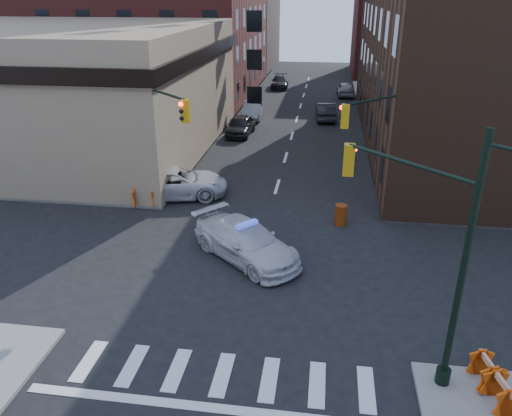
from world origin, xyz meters
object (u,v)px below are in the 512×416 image
(parked_car_enear, at_px, (326,111))
(barricade_nw_a, at_px, (144,196))
(police_car, at_px, (246,242))
(pedestrian_a, at_px, (123,181))
(barricade_se_a, at_px, (487,373))
(parked_car_wnear, at_px, (241,125))
(parked_car_wfar, at_px, (253,110))
(barrel_bank, at_px, (179,190))
(barrel_road, at_px, (341,215))
(pedestrian_b, at_px, (78,169))
(pickup, at_px, (175,183))

(parked_car_enear, relative_size, barricade_nw_a, 3.54)
(police_car, relative_size, pedestrian_a, 3.20)
(pedestrian_a, distance_m, barricade_se_a, 21.35)
(parked_car_wnear, bearing_deg, police_car, -76.05)
(parked_car_wnear, distance_m, parked_car_enear, 9.51)
(police_car, xyz_separation_m, parked_car_wnear, (-3.86, 20.96, -0.05))
(parked_car_enear, distance_m, barricade_se_a, 34.79)
(police_car, relative_size, parked_car_wfar, 1.21)
(pedestrian_a, xyz_separation_m, barrel_bank, (3.22, 0.39, -0.56))
(police_car, bearing_deg, pedestrian_a, 94.39)
(parked_car_wnear, bearing_deg, barrel_road, -60.51)
(pedestrian_a, relative_size, barricade_se_a, 1.51)
(pedestrian_b, height_order, barrel_road, pedestrian_b)
(parked_car_wnear, bearing_deg, pickup, -92.42)
(barricade_se_a, bearing_deg, parked_car_wnear, 12.80)
(barrel_bank, distance_m, barricade_se_a, 19.18)
(pedestrian_a, distance_m, barrel_road, 12.71)
(pickup, distance_m, barrel_road, 9.97)
(police_car, xyz_separation_m, parked_car_enear, (3.15, 27.38, -0.04))
(parked_car_wfar, height_order, pedestrian_b, pedestrian_b)
(police_car, distance_m, barricade_se_a, 11.05)
(barrel_bank, xyz_separation_m, barricade_nw_a, (-1.56, -1.63, 0.17))
(barrel_road, relative_size, barricade_nw_a, 0.80)
(barricade_se_a, bearing_deg, parked_car_enear, -2.21)
(parked_car_wfar, height_order, barrel_bank, parked_car_wfar)
(police_car, relative_size, pedestrian_b, 2.91)
(police_car, distance_m, pedestrian_a, 10.30)
(parked_car_enear, bearing_deg, barricade_se_a, 94.79)
(police_car, distance_m, parked_car_enear, 27.56)
(parked_car_wfar, bearing_deg, police_car, -86.60)
(parked_car_wnear, height_order, barrel_road, parked_car_wnear)
(pedestrian_a, bearing_deg, parked_car_enear, 98.57)
(parked_car_enear, xyz_separation_m, barrel_bank, (-8.19, -20.82, -0.31))
(pickup, xyz_separation_m, pedestrian_b, (-6.38, 0.76, 0.29))
(pickup, height_order, barricade_nw_a, pickup)
(pickup, xyz_separation_m, parked_car_wfar, (1.58, 20.23, -0.07))
(barrel_road, distance_m, barricade_se_a, 11.99)
(barricade_se_a, height_order, barricade_nw_a, barricade_nw_a)
(parked_car_wfar, relative_size, barrel_road, 4.33)
(parked_car_wnear, bearing_deg, parked_car_wfar, 92.59)
(barrel_bank, relative_size, barricade_nw_a, 0.72)
(pedestrian_a, bearing_deg, pickup, 48.83)
(pickup, bearing_deg, parked_car_wnear, -19.82)
(pedestrian_b, xyz_separation_m, barrel_bank, (6.68, -0.99, -0.65))
(police_car, distance_m, barrel_road, 6.03)
(police_car, relative_size, parked_car_wnear, 1.24)
(police_car, distance_m, pedestrian_b, 13.93)
(barrel_bank, height_order, barricade_nw_a, barricade_nw_a)
(pickup, xyz_separation_m, pedestrian_a, (-2.92, -0.62, 0.20))
(parked_car_enear, bearing_deg, pedestrian_a, 57.61)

